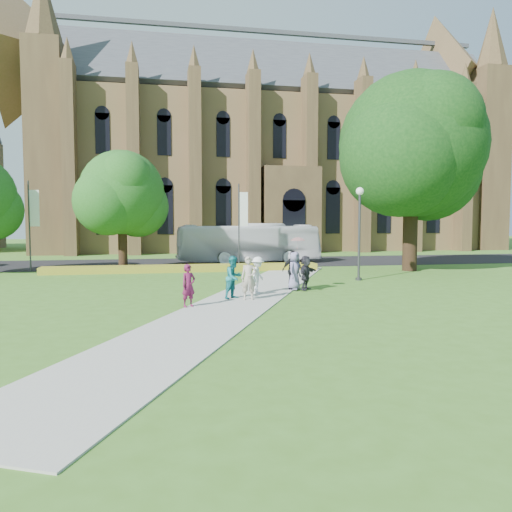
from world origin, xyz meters
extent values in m
plane|color=#406C20|center=(0.00, 0.00, 0.00)|extent=(160.00, 160.00, 0.00)
cube|color=black|center=(0.00, 20.00, 0.01)|extent=(160.00, 10.00, 0.02)
cube|color=#B2B2A8|center=(0.00, 1.00, 0.02)|extent=(15.58, 28.54, 0.04)
cube|color=gold|center=(-2.00, 13.20, 0.23)|extent=(18.00, 1.40, 0.45)
cube|color=brown|center=(10.00, 40.00, 8.50)|extent=(52.00, 16.00, 17.00)
cube|color=brown|center=(-14.50, 33.00, 10.50)|extent=(3.50, 3.50, 21.00)
cone|color=brown|center=(-14.50, 33.00, 24.50)|extent=(3.60, 3.60, 7.00)
cube|color=brown|center=(34.50, 33.00, 10.50)|extent=(3.50, 3.50, 21.00)
cone|color=brown|center=(34.50, 33.00, 24.50)|extent=(3.60, 3.60, 7.00)
cube|color=brown|center=(10.00, 31.00, 4.50)|extent=(6.00, 2.50, 9.00)
cylinder|color=#38383D|center=(7.50, 6.50, 2.40)|extent=(0.14, 0.14, 4.80)
sphere|color=white|center=(7.50, 6.50, 5.02)|extent=(0.44, 0.44, 0.44)
cylinder|color=#38383D|center=(7.50, 6.50, 0.07)|extent=(0.36, 0.36, 0.15)
cylinder|color=#332114|center=(13.00, 11.00, 3.30)|extent=(0.96, 0.96, 6.60)
sphere|color=black|center=(13.00, 11.00, 8.40)|extent=(9.60, 9.60, 9.60)
cylinder|color=#332114|center=(-6.00, 14.50, 2.06)|extent=(0.60, 0.60, 4.12)
sphere|color=#1F5118|center=(-6.00, 14.50, 5.25)|extent=(5.60, 5.60, 5.60)
cylinder|color=#38383D|center=(2.00, 15.20, 3.00)|extent=(0.10, 0.10, 6.00)
cube|color=white|center=(2.35, 15.20, 4.20)|extent=(0.60, 0.02, 2.40)
cylinder|color=#38383D|center=(-12.00, 15.20, 3.00)|extent=(0.10, 0.10, 6.00)
cube|color=white|center=(-11.65, 15.20, 4.20)|extent=(0.60, 0.02, 2.40)
imported|color=silver|center=(3.37, 18.95, 1.60)|extent=(11.50, 3.45, 3.16)
imported|color=#5F1539|center=(-2.47, -0.76, 0.87)|extent=(0.72, 0.65, 1.65)
imported|color=#187078|center=(-0.45, 0.98, 0.95)|extent=(1.12, 1.10, 1.82)
imported|color=white|center=(0.85, 2.25, 0.88)|extent=(1.07, 1.25, 1.68)
imported|color=black|center=(2.75, 3.26, 0.98)|extent=(1.19, 0.74, 1.88)
imported|color=slate|center=(2.83, 3.19, 0.96)|extent=(1.03, 1.06, 1.84)
imported|color=#27262E|center=(3.35, 3.00, 0.87)|extent=(1.37, 1.49, 1.66)
imported|color=gray|center=(0.13, 0.57, 0.95)|extent=(0.72, 0.54, 1.82)
imported|color=pink|center=(3.01, 3.29, 2.18)|extent=(0.89, 0.89, 0.60)
camera|label=1|loc=(-3.51, -19.98, 3.34)|focal=35.00mm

